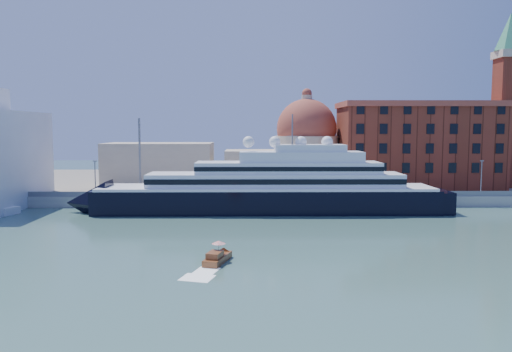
{
  "coord_description": "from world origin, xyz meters",
  "views": [
    {
      "loc": [
        6.13,
        -84.33,
        18.16
      ],
      "look_at": [
        7.18,
        18.0,
        8.35
      ],
      "focal_mm": 35.0,
      "sensor_mm": 36.0,
      "label": 1
    }
  ],
  "objects": [
    {
      "name": "lamp_posts",
      "position": [
        -12.67,
        32.27,
        9.84
      ],
      "size": [
        120.8,
        2.4,
        18.0
      ],
      "color": "slate",
      "rests_on": "quay"
    },
    {
      "name": "church",
      "position": [
        6.39,
        57.72,
        10.91
      ],
      "size": [
        66.0,
        18.0,
        25.5
      ],
      "color": "beige",
      "rests_on": "land"
    },
    {
      "name": "land",
      "position": [
        0.0,
        75.0,
        1.0
      ],
      "size": [
        260.0,
        72.0,
        2.0
      ],
      "primitive_type": "cube",
      "color": "slate",
      "rests_on": "ground"
    },
    {
      "name": "quay_fence",
      "position": [
        0.0,
        29.5,
        3.1
      ],
      "size": [
        180.0,
        0.1,
        1.2
      ],
      "primitive_type": "cube",
      "color": "slate",
      "rests_on": "quay"
    },
    {
      "name": "warehouse",
      "position": [
        52.0,
        52.0,
        13.79
      ],
      "size": [
        43.0,
        19.0,
        23.25
      ],
      "color": "maroon",
      "rests_on": "land"
    },
    {
      "name": "quay",
      "position": [
        0.0,
        34.0,
        1.25
      ],
      "size": [
        180.0,
        10.0,
        2.5
      ],
      "primitive_type": "cube",
      "color": "gray",
      "rests_on": "ground"
    },
    {
      "name": "campanile",
      "position": [
        76.0,
        52.0,
        28.76
      ],
      "size": [
        8.4,
        8.4,
        47.0
      ],
      "color": "maroon",
      "rests_on": "land"
    },
    {
      "name": "superyacht",
      "position": [
        7.13,
        23.0,
        4.27
      ],
      "size": [
        82.83,
        11.48,
        24.75
      ],
      "color": "black",
      "rests_on": "ground"
    },
    {
      "name": "ground",
      "position": [
        0.0,
        0.0,
        0.0
      ],
      "size": [
        400.0,
        400.0,
        0.0
      ],
      "primitive_type": "plane",
      "color": "#335953",
      "rests_on": "ground"
    },
    {
      "name": "water_taxi",
      "position": [
        1.53,
        -18.09,
        0.73
      ],
      "size": [
        3.77,
        6.71,
        3.03
      ],
      "rotation": [
        0.0,
        0.0,
        -0.27
      ],
      "color": "brown",
      "rests_on": "ground"
    }
  ]
}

